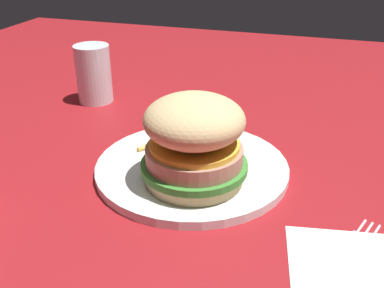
# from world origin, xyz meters

# --- Properties ---
(ground_plane) EXTENTS (1.60, 1.60, 0.00)m
(ground_plane) POSITION_xyz_m (0.00, 0.00, 0.00)
(ground_plane) COLOR maroon
(plate) EXTENTS (0.26, 0.26, 0.01)m
(plate) POSITION_xyz_m (-0.02, 0.03, 0.01)
(plate) COLOR white
(plate) RESTS_ON ground_plane
(sandwich) EXTENTS (0.13, 0.13, 0.11)m
(sandwich) POSITION_xyz_m (-0.04, 0.07, 0.07)
(sandwich) COLOR tan
(sandwich) RESTS_ON plate
(fries_pile) EXTENTS (0.09, 0.12, 0.01)m
(fries_pile) POSITION_xyz_m (0.02, -0.03, 0.02)
(fries_pile) COLOR #E5B251
(fries_pile) RESTS_ON plate
(napkin) EXTENTS (0.13, 0.13, 0.00)m
(napkin) POSITION_xyz_m (-0.22, 0.16, 0.00)
(napkin) COLOR white
(napkin) RESTS_ON ground_plane
(fork) EXTENTS (0.07, 0.17, 0.00)m
(fork) POSITION_xyz_m (-0.22, 0.16, 0.00)
(fork) COLOR silver
(fork) RESTS_ON napkin
(drink_glass) EXTENTS (0.06, 0.06, 0.11)m
(drink_glass) POSITION_xyz_m (0.23, -0.17, 0.05)
(drink_glass) COLOR silver
(drink_glass) RESTS_ON ground_plane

